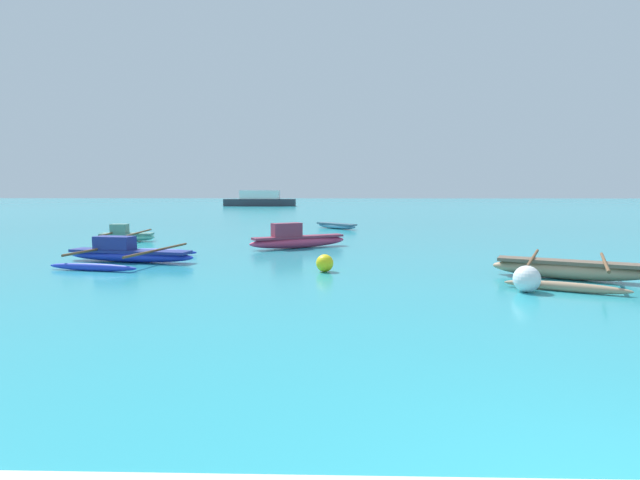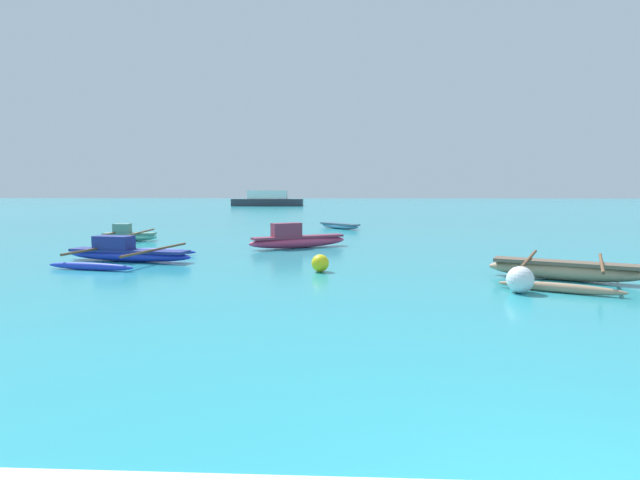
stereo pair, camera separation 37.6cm
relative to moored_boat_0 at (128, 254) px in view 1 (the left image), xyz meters
The scene contains 8 objects.
moored_boat_0 is the anchor object (origin of this frame).
moored_boat_1 5.87m from the moored_boat_0, 37.57° to the left, with size 3.52×2.30×0.91m.
moored_boat_2 13.98m from the moored_boat_0, 63.92° to the left, with size 2.35×2.45×0.30m.
moored_boat_3 6.25m from the moored_boat_0, 113.26° to the left, with size 2.27×3.39×0.71m.
moored_boat_4 11.74m from the moored_boat_0, 12.51° to the right, with size 3.64×4.12×0.50m.
mooring_buoy_0 10.73m from the moored_boat_0, 22.20° to the right, with size 0.55×0.55×0.55m.
mooring_buoy_2 5.98m from the moored_boat_0, 15.84° to the right, with size 0.45×0.45×0.45m.
distant_ferry 49.87m from the moored_boat_0, 93.96° to the left, with size 9.11×2.00×2.00m.
Camera 1 is at (-2.24, -2.27, 2.09)m, focal length 28.00 mm.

